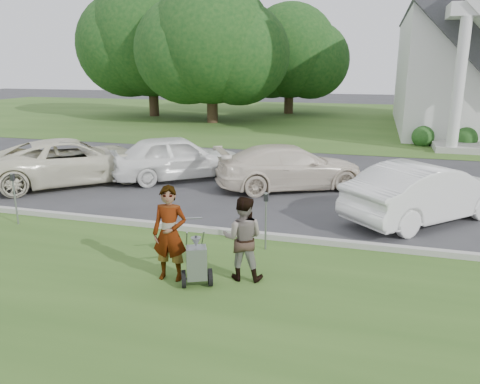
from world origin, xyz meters
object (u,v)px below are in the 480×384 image
at_px(tree_far, 151,42).
at_px(striping_cart, 197,264).
at_px(parking_meter_near, 266,214).
at_px(car_b, 177,157).
at_px(car_a, 73,161).
at_px(parking_meter_far, 14,193).
at_px(tree_left, 211,48).
at_px(tree_back, 290,55).
at_px(car_c, 290,167).
at_px(person_left, 170,234).
at_px(car_d, 426,192).
at_px(person_right, 243,239).

bearing_deg(tree_far, striping_cart, -62.43).
distance_m(tree_far, parking_meter_near, 29.63).
bearing_deg(car_b, car_a, 76.70).
bearing_deg(tree_far, parking_meter_far, -71.32).
distance_m(tree_far, parking_meter_far, 27.02).
xyz_separation_m(tree_left, car_a, (1.23, -17.97, -4.34)).
xyz_separation_m(tree_far, tree_back, (10.00, 5.00, -0.97)).
bearing_deg(car_b, car_c, -131.01).
xyz_separation_m(parking_meter_far, car_b, (1.93, 5.74, -0.05)).
relative_size(tree_back, parking_meter_near, 7.37).
bearing_deg(car_c, person_left, 144.62).
height_order(tree_left, tree_back, tree_left).
relative_size(person_left, parking_meter_near, 1.39).
bearing_deg(tree_far, person_left, -63.28).
bearing_deg(parking_meter_far, car_c, 42.73).
xyz_separation_m(striping_cart, car_b, (-3.73, 7.72, 0.35)).
bearing_deg(parking_meter_near, tree_far, 120.86).
distance_m(tree_left, car_d, 23.12).
xyz_separation_m(tree_left, parking_meter_near, (8.99, -22.09, -4.29)).
bearing_deg(parking_meter_far, tree_back, 87.18).
height_order(parking_meter_far, car_b, car_b).
bearing_deg(car_c, tree_back, -17.58).
bearing_deg(car_c, parking_meter_far, 104.67).
bearing_deg(car_a, tree_far, -25.11).
relative_size(tree_left, car_b, 2.28).
xyz_separation_m(tree_left, tree_far, (-6.00, 3.00, 0.58)).
height_order(striping_cart, parking_meter_far, parking_meter_far).
relative_size(person_left, car_a, 0.33).
bearing_deg(car_d, car_b, 27.50).
xyz_separation_m(tree_left, car_b, (4.45, -16.44, -4.32)).
bearing_deg(person_left, car_d, 41.15).
height_order(tree_far, tree_back, tree_far).
xyz_separation_m(tree_back, striping_cart, (4.18, -32.16, -4.28)).
bearing_deg(tree_back, person_left, -83.58).
bearing_deg(striping_cart, car_d, 25.88).
bearing_deg(car_c, person_right, 154.78).
xyz_separation_m(person_left, car_a, (-6.37, 6.05, -0.14)).
bearing_deg(tree_left, tree_far, 153.44).
height_order(tree_far, car_b, tree_far).
bearing_deg(parking_meter_near, tree_back, 99.41).
bearing_deg(tree_back, parking_meter_near, -80.59).
xyz_separation_m(person_left, car_c, (0.95, 7.41, -0.20)).
distance_m(tree_left, parking_meter_near, 24.23).
xyz_separation_m(car_a, car_d, (11.29, -0.97, -0.00)).
relative_size(parking_meter_far, car_c, 0.27).
bearing_deg(person_left, car_a, 131.68).
distance_m(tree_back, person_left, 32.45).
distance_m(person_right, car_c, 7.02).
relative_size(tree_far, tree_back, 1.21).
height_order(tree_left, tree_far, tree_far).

